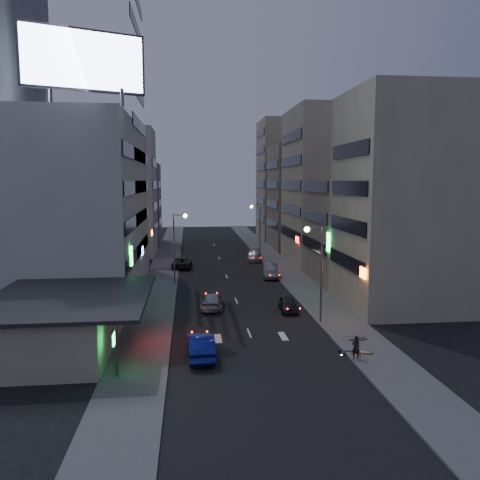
{
  "coord_description": "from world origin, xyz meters",
  "views": [
    {
      "loc": [
        -4.56,
        -31.1,
        11.86
      ],
      "look_at": [
        1.03,
        20.04,
        5.32
      ],
      "focal_mm": 35.0,
      "sensor_mm": 36.0,
      "label": 1
    }
  ],
  "objects": [
    {
      "name": "food_court",
      "position": [
        -13.9,
        2.0,
        1.98
      ],
      "size": [
        11.0,
        13.0,
        3.88
      ],
      "color": "tan",
      "rests_on": "ground"
    },
    {
      "name": "person",
      "position": [
        6.3,
        -2.34,
        0.91
      ],
      "size": [
        0.6,
        0.41,
        1.58
      ],
      "primitive_type": "imported",
      "rotation": [
        0.0,
        0.0,
        3.2
      ],
      "color": "black",
      "rests_on": "sidewalk_right"
    },
    {
      "name": "street_lamp_right_far",
      "position": [
        5.9,
        40.0,
        5.36
      ],
      "size": [
        1.6,
        0.44,
        8.02
      ],
      "color": "#595B60",
      "rests_on": "sidewalk_right"
    },
    {
      "name": "far_right_a",
      "position": [
        15.5,
        50.0,
        9.0
      ],
      "size": [
        11.0,
        12.0,
        18.0
      ],
      "primitive_type": "cube",
      "color": "gray",
      "rests_on": "ground"
    },
    {
      "name": "road_car_blue",
      "position": [
        -3.91,
        -0.61,
        0.8
      ],
      "size": [
        1.9,
        4.9,
        1.59
      ],
      "primitive_type": "imported",
      "rotation": [
        0.0,
        0.0,
        3.19
      ],
      "color": "navy",
      "rests_on": "ground"
    },
    {
      "name": "street_lamp_right_near",
      "position": [
        5.9,
        6.0,
        5.36
      ],
      "size": [
        1.6,
        0.44,
        8.02
      ],
      "color": "#595B60",
      "rests_on": "sidewalk_right"
    },
    {
      "name": "scooter_black_b",
      "position": [
        8.38,
        1.74,
        0.71
      ],
      "size": [
        1.2,
        2.03,
        1.18
      ],
      "primitive_type": null,
      "rotation": [
        0.0,
        0.0,
        1.88
      ],
      "color": "black",
      "rests_on": "sidewalk_right"
    },
    {
      "name": "ground",
      "position": [
        0.0,
        0.0,
        0.0
      ],
      "size": [
        180.0,
        180.0,
        0.0
      ],
      "primitive_type": "plane",
      "color": "black",
      "rests_on": "ground"
    },
    {
      "name": "parked_car_right_near",
      "position": [
        4.35,
        9.83,
        0.65
      ],
      "size": [
        1.76,
        3.89,
        1.29
      ],
      "primitive_type": "imported",
      "rotation": [
        0.0,
        0.0,
        -0.06
      ],
      "color": "#2B2B31",
      "rests_on": "ground"
    },
    {
      "name": "parked_car_right_mid",
      "position": [
        5.34,
        24.88,
        0.83
      ],
      "size": [
        2.38,
        5.2,
        1.65
      ],
      "primitive_type": "imported",
      "rotation": [
        0.0,
        0.0,
        -0.13
      ],
      "color": "gray",
      "rests_on": "ground"
    },
    {
      "name": "shophouse_near",
      "position": [
        15.0,
        10.5,
        10.0
      ],
      "size": [
        10.0,
        11.0,
        20.0
      ],
      "primitive_type": "cube",
      "color": "tan",
      "rests_on": "ground"
    },
    {
      "name": "parked_car_left",
      "position": [
        -5.6,
        32.55,
        0.77
      ],
      "size": [
        2.82,
        5.64,
        1.53
      ],
      "primitive_type": "imported",
      "rotation": [
        0.0,
        0.0,
        3.09
      ],
      "color": "#27282C",
      "rests_on": "ground"
    },
    {
      "name": "road_car_silver",
      "position": [
        -2.48,
        11.5,
        0.7
      ],
      "size": [
        2.63,
        5.04,
        1.4
      ],
      "primitive_type": "imported",
      "rotation": [
        0.0,
        0.0,
        3.0
      ],
      "color": "#9FA0A7",
      "rests_on": "ground"
    },
    {
      "name": "shophouse_far",
      "position": [
        15.0,
        35.0,
        11.0
      ],
      "size": [
        10.0,
        14.0,
        22.0
      ],
      "primitive_type": "cube",
      "color": "tan",
      "rests_on": "ground"
    },
    {
      "name": "sidewalk_left",
      "position": [
        -8.0,
        30.0,
        0.06
      ],
      "size": [
        4.0,
        120.0,
        0.12
      ],
      "primitive_type": "cube",
      "color": "#4C4C4F",
      "rests_on": "ground"
    },
    {
      "name": "parked_car_right_far",
      "position": [
        5.11,
        37.34,
        0.75
      ],
      "size": [
        2.77,
        5.43,
        1.51
      ],
      "primitive_type": "imported",
      "rotation": [
        0.0,
        0.0,
        -0.13
      ],
      "color": "#9EA2A5",
      "rests_on": "ground"
    },
    {
      "name": "scooter_silver_b",
      "position": [
        8.28,
        1.45,
        0.68
      ],
      "size": [
        1.04,
        1.92,
        1.12
      ],
      "primitive_type": null,
      "rotation": [
        0.0,
        0.0,
        1.32
      ],
      "color": "#989B9F",
      "rests_on": "sidewalk_right"
    },
    {
      "name": "white_building",
      "position": [
        -17.0,
        20.0,
        9.0
      ],
      "size": [
        14.0,
        24.0,
        18.0
      ],
      "primitive_type": "cube",
      "color": "#B9BAB4",
      "rests_on": "ground"
    },
    {
      "name": "scooter_silver_a",
      "position": [
        7.81,
        -1.32,
        0.67
      ],
      "size": [
        1.02,
        1.88,
        1.1
      ],
      "primitive_type": null,
      "rotation": [
        0.0,
        0.0,
        1.32
      ],
      "color": "#B8B9C1",
      "rests_on": "sidewalk_right"
    },
    {
      "name": "shophouse_mid",
      "position": [
        15.5,
        22.0,
        8.0
      ],
      "size": [
        11.0,
        12.0,
        16.0
      ],
      "primitive_type": "cube",
      "color": "gray",
      "rests_on": "ground"
    },
    {
      "name": "billboard",
      "position": [
        -12.99,
        9.97,
        21.66
      ],
      "size": [
        9.52,
        3.75,
        6.2
      ],
      "rotation": [
        0.0,
        0.0,
        0.35
      ],
      "color": "#595B60",
      "rests_on": "white_building"
    },
    {
      "name": "street_lamp_left",
      "position": [
        -5.9,
        22.0,
        5.36
      ],
      "size": [
        1.6,
        0.44,
        8.02
      ],
      "color": "#595B60",
      "rests_on": "sidewalk_left"
    },
    {
      "name": "sidewalk_right",
      "position": [
        8.0,
        30.0,
        0.06
      ],
      "size": [
        4.0,
        120.0,
        0.12
      ],
      "primitive_type": "cube",
      "color": "#4C4C4F",
      "rests_on": "ground"
    },
    {
      "name": "scooter_black_a",
      "position": [
        7.75,
        -1.14,
        0.66
      ],
      "size": [
        0.89,
        1.83,
        1.07
      ],
      "primitive_type": null,
      "rotation": [
        0.0,
        0.0,
        1.75
      ],
      "color": "black",
      "rests_on": "sidewalk_right"
    },
    {
      "name": "far_left_b",
      "position": [
        -16.0,
        58.0,
        7.5
      ],
      "size": [
        12.0,
        10.0,
        15.0
      ],
      "primitive_type": "cube",
      "color": "gray",
      "rests_on": "ground"
    },
    {
      "name": "scooter_blue",
      "position": [
        7.15,
        -0.98,
        0.71
      ],
      "size": [
        1.04,
        2.02,
        1.18
      ],
      "primitive_type": null,
      "rotation": [
        0.0,
        0.0,
        1.36
      ],
      "color": "navy",
      "rests_on": "sidewalk_right"
    },
    {
      "name": "far_left_a",
      "position": [
        -15.5,
        45.0,
        10.0
      ],
      "size": [
        11.0,
        10.0,
        20.0
      ],
      "primitive_type": "cube",
      "color": "#B9BAB4",
      "rests_on": "ground"
    },
    {
      "name": "far_right_b",
      "position": [
        16.0,
        64.0,
        12.0
      ],
      "size": [
        12.0,
        12.0,
        24.0
      ],
      "primitive_type": "cube",
      "color": "tan",
      "rests_on": "ground"
    }
  ]
}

